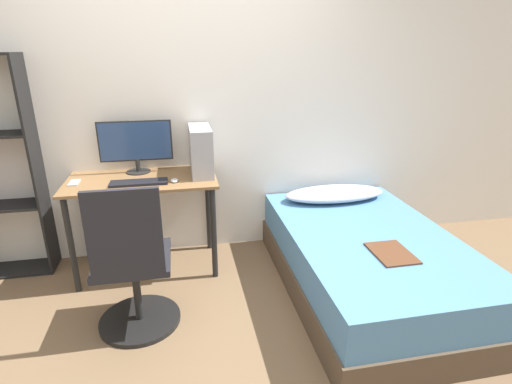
% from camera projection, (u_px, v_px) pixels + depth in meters
% --- Properties ---
extents(ground_plane, '(14.00, 14.00, 0.00)m').
position_uv_depth(ground_plane, '(205.00, 360.00, 2.34)').
color(ground_plane, brown).
extents(wall_back, '(8.00, 0.05, 2.50)m').
position_uv_depth(wall_back, '(185.00, 109.00, 3.26)').
color(wall_back, silver).
rests_on(wall_back, ground_plane).
extents(desk, '(1.13, 0.59, 0.77)m').
position_uv_depth(desk, '(143.00, 193.00, 3.11)').
color(desk, brown).
rests_on(desk, ground_plane).
extents(office_chair, '(0.53, 0.53, 1.01)m').
position_uv_depth(office_chair, '(134.00, 275.00, 2.47)').
color(office_chair, black).
rests_on(office_chair, ground_plane).
extents(bed, '(1.17, 1.89, 0.47)m').
position_uv_depth(bed, '(367.00, 262.00, 2.95)').
color(bed, '#4C3D2D').
rests_on(bed, ground_plane).
extents(pillow, '(0.89, 0.36, 0.11)m').
position_uv_depth(pillow, '(335.00, 194.00, 3.48)').
color(pillow, '#B2B7C6').
rests_on(pillow, bed).
extents(magazine, '(0.24, 0.32, 0.01)m').
position_uv_depth(magazine, '(392.00, 253.00, 2.57)').
color(magazine, '#56331E').
rests_on(magazine, bed).
extents(monitor, '(0.57, 0.19, 0.42)m').
position_uv_depth(monitor, '(136.00, 144.00, 3.15)').
color(monitor, black).
rests_on(monitor, desk).
extents(keyboard, '(0.42, 0.14, 0.02)m').
position_uv_depth(keyboard, '(139.00, 183.00, 2.95)').
color(keyboard, black).
rests_on(keyboard, desk).
extents(pc_tower, '(0.16, 0.43, 0.37)m').
position_uv_depth(pc_tower, '(201.00, 151.00, 3.14)').
color(pc_tower, '#99999E').
rests_on(pc_tower, desk).
extents(mouse, '(0.06, 0.09, 0.02)m').
position_uv_depth(mouse, '(174.00, 180.00, 3.00)').
color(mouse, silver).
rests_on(mouse, desk).
extents(phone, '(0.07, 0.14, 0.01)m').
position_uv_depth(phone, '(74.00, 183.00, 2.96)').
color(phone, '#B7B7BC').
rests_on(phone, desk).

